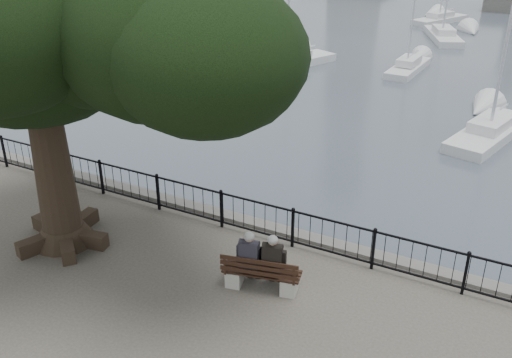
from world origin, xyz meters
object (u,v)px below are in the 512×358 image
Objects in this scene: person_left at (251,260)px; person_right at (274,263)px; tree at (59,12)px; bench at (261,277)px.

person_right is (0.49, 0.11, 0.00)m from person_left.
tree is (-4.14, -0.46, 4.91)m from person_left.
person_left is at bearing 6.39° from tree.
bench is at bearing -7.82° from person_left.
tree reaches higher than person_left.
bench is 1.24× the size of person_right.
person_left is 0.14× the size of tree.
bench is 0.17× the size of tree.
bench is 6.87m from tree.
tree reaches higher than person_right.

